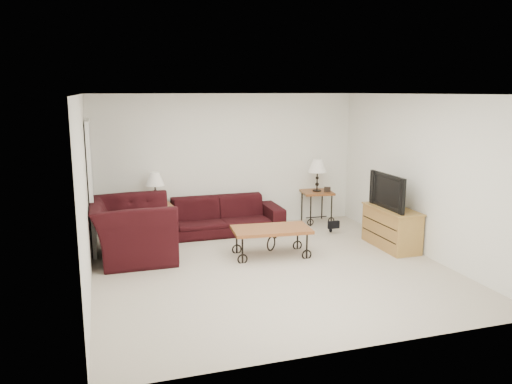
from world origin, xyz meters
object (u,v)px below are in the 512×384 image
at_px(side_table_left, 156,220).
at_px(lamp_right, 317,175).
at_px(television, 392,191).
at_px(sofa, 221,216).
at_px(tv_stand, 391,228).
at_px(coffee_table, 271,242).
at_px(lamp_left, 155,189).
at_px(backpack, 331,221).
at_px(armchair, 133,229).
at_px(side_table_right, 316,207).

height_order(side_table_left, lamp_right, lamp_right).
height_order(side_table_left, television, television).
height_order(sofa, tv_stand, tv_stand).
bearing_deg(tv_stand, coffee_table, 175.33).
xyz_separation_m(sofa, lamp_left, (-1.14, 0.18, 0.53)).
relative_size(lamp_right, backpack, 1.48).
bearing_deg(armchair, television, -99.61).
distance_m(lamp_left, backpack, 3.22).
bearing_deg(lamp_left, coffee_table, -46.60).
height_order(lamp_left, television, television).
relative_size(sofa, lamp_right, 3.53).
xyz_separation_m(side_table_right, tv_stand, (0.52, -1.84, 0.02)).
height_order(tv_stand, backpack, tv_stand).
bearing_deg(coffee_table, sofa, 106.63).
bearing_deg(coffee_table, backpack, 32.30).
bearing_deg(lamp_right, armchair, -162.38).
xyz_separation_m(sofa, armchair, (-1.62, -0.96, 0.13)).
relative_size(lamp_left, backpack, 1.34).
xyz_separation_m(armchair, backpack, (3.54, 0.39, -0.24)).
bearing_deg(television, sofa, -124.05).
distance_m(sofa, armchair, 1.89).
distance_m(sofa, lamp_left, 1.27).
bearing_deg(lamp_right, lamp_left, 180.00).
bearing_deg(tv_stand, backpack, 117.11).
height_order(sofa, television, television).
height_order(lamp_right, armchair, lamp_right).
relative_size(side_table_left, armchair, 0.41).
xyz_separation_m(side_table_right, backpack, (-0.04, -0.75, -0.10)).
bearing_deg(tv_stand, lamp_right, 105.67).
xyz_separation_m(lamp_left, backpack, (3.06, -0.75, -0.65)).
height_order(side_table_right, tv_stand, tv_stand).
distance_m(lamp_left, tv_stand, 4.10).
distance_m(lamp_left, television, 4.05).
xyz_separation_m(lamp_left, tv_stand, (3.62, -1.84, -0.53)).
relative_size(coffee_table, television, 1.21).
relative_size(side_table_left, side_table_right, 0.91).
bearing_deg(lamp_left, armchair, -112.92).
bearing_deg(side_table_left, sofa, -8.98).
xyz_separation_m(side_table_left, tv_stand, (3.62, -1.84, 0.05)).
bearing_deg(lamp_right, side_table_right, 0.00).
height_order(lamp_left, lamp_right, lamp_right).
height_order(sofa, lamp_right, lamp_right).
relative_size(coffee_table, armchair, 0.86).
height_order(sofa, side_table_left, sofa).
relative_size(lamp_left, tv_stand, 0.52).
distance_m(sofa, tv_stand, 2.99).
distance_m(side_table_left, armchair, 1.25).
bearing_deg(armchair, tv_stand, -99.56).
bearing_deg(lamp_left, sofa, -8.98).
height_order(lamp_right, tv_stand, lamp_right).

